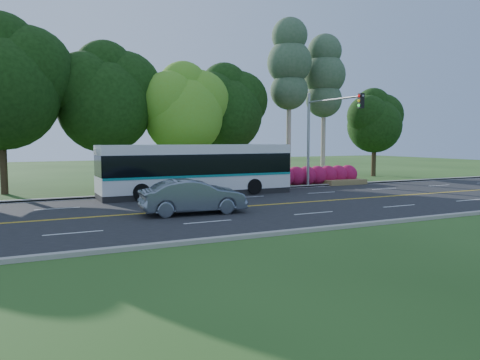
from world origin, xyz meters
name	(u,v)px	position (x,y,z in m)	size (l,w,h in m)	color
ground	(285,204)	(0.00, 0.00, 0.00)	(120.00, 120.00, 0.00)	#254818
road	(285,204)	(0.00, 0.00, 0.01)	(60.00, 14.00, 0.02)	black
curb_north	(231,190)	(0.00, 7.15, 0.07)	(60.00, 0.30, 0.15)	#9A968B
curb_south	(374,223)	(0.00, -7.15, 0.07)	(60.00, 0.30, 0.15)	#9A968B
grass_verge	(220,188)	(0.00, 9.00, 0.05)	(60.00, 4.00, 0.10)	#254818
lane_markings	(283,204)	(-0.09, 0.00, 0.02)	(57.60, 13.82, 0.00)	gold
tree_row	(137,96)	(-5.15, 12.13, 6.73)	(44.70, 9.10, 13.84)	black
bougainvillea_hedge	(309,176)	(7.18, 8.15, 0.72)	(9.50, 2.25, 1.50)	maroon
traffic_signal	(324,124)	(6.49, 5.40, 4.67)	(0.42, 6.10, 7.00)	gray
transit_bus	(197,170)	(-2.98, 5.76, 1.61)	(12.28, 2.79, 3.21)	silver
sedan	(193,197)	(-5.81, -1.15, 0.84)	(1.74, 4.99, 1.64)	slate
suv	(198,191)	(-4.18, 2.52, 0.65)	(2.10, 4.55, 1.26)	silver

